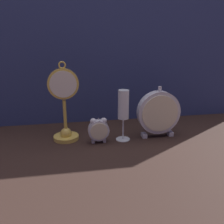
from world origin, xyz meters
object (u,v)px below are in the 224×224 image
(alarm_clock_twin_bell, at_px, (99,129))
(mantel_clock_silver, at_px, (159,113))
(pocket_watch_on_stand, at_px, (65,109))
(champagne_flute, at_px, (123,108))

(alarm_clock_twin_bell, xyz_separation_m, mantel_clock_silver, (0.26, 0.02, 0.05))
(pocket_watch_on_stand, relative_size, mantel_clock_silver, 1.47)
(pocket_watch_on_stand, bearing_deg, mantel_clock_silver, -5.96)
(pocket_watch_on_stand, distance_m, mantel_clock_silver, 0.39)
(alarm_clock_twin_bell, height_order, champagne_flute, champagne_flute)
(pocket_watch_on_stand, distance_m, champagne_flute, 0.24)
(alarm_clock_twin_bell, xyz_separation_m, champagne_flute, (0.10, 0.01, 0.08))
(pocket_watch_on_stand, height_order, mantel_clock_silver, pocket_watch_on_stand)
(champagne_flute, bearing_deg, alarm_clock_twin_bell, -172.85)
(pocket_watch_on_stand, xyz_separation_m, champagne_flute, (0.24, -0.05, 0.01))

